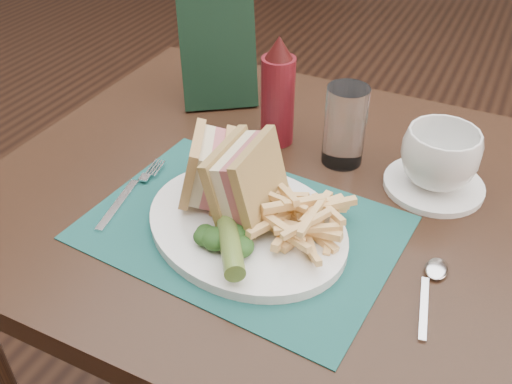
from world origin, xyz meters
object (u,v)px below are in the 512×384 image
Objects in this scene: plate at (246,226)px; sandwich_half_b at (233,176)px; saucer at (433,185)px; drinking_glass at (345,126)px; coffee_cup at (440,158)px; table_main at (280,344)px; ketchup_bottle at (278,91)px; check_presenter at (218,47)px; sandwich_half_a at (193,167)px; placemat at (242,228)px.

plate is 2.60× the size of sandwich_half_b.
plate is 2.00× the size of saucer.
sandwich_half_b reaches higher than drinking_glass.
coffee_cup is (0.24, 0.20, -0.02)m from sandwich_half_b.
ketchup_bottle reaches higher than table_main.
ketchup_bottle reaches higher than plate.
coffee_cup is at bearing 0.00° from saucer.
ketchup_bottle reaches higher than saucer.
saucer is at bearing -48.38° from check_presenter.
sandwich_half_b is 0.52× the size of check_presenter.
sandwich_half_a reaches higher than table_main.
drinking_glass is at bearing 66.30° from sandwich_half_b.
coffee_cup is at bearing 8.18° from sandwich_half_a.
check_presenter is at bearing 144.38° from plate.
sandwich_half_a is at bearing -127.10° from drinking_glass.
table_main is at bearing -59.50° from ketchup_bottle.
drinking_glass reaches higher than placemat.
coffee_cup is at bearing 44.15° from placemat.
check_presenter reaches higher than table_main.
plate is 0.30m from saucer.
sandwich_half_a is (-0.09, 0.02, 0.06)m from plate.
placemat is 0.01m from plate.
table_main is at bearing -154.02° from saucer.
drinking_glass reaches higher than coffee_cup.
plate is 0.24m from drinking_glass.
saucer is (0.30, 0.19, -0.06)m from sandwich_half_a.
coffee_cup is (0.22, 0.21, 0.05)m from placemat.
coffee_cup is at bearing 39.11° from sandwich_half_b.
plate is at bearing -105.08° from drinking_glass.
table_main is at bearing 18.70° from sandwich_half_a.
plate is 1.34× the size of check_presenter.
check_presenter is at bearing 166.60° from coffee_cup.
saucer is (0.20, 0.10, 0.38)m from table_main.
coffee_cup is (0.30, 0.19, -0.01)m from sandwich_half_a.
saucer is 0.67× the size of check_presenter.
coffee_cup is (0.20, 0.10, 0.43)m from table_main.
plate is 2.65× the size of coffee_cup.
saucer is at bearing 25.98° from table_main.
sandwich_half_b is (-0.04, -0.10, 0.45)m from table_main.
ketchup_bottle is at bearing 120.50° from table_main.
check_presenter reaches higher than drinking_glass.
sandwich_half_a is at bearing -99.04° from ketchup_bottle.
sandwich_half_b reaches higher than placemat.
plate is 0.25m from ketchup_bottle.
placemat is 3.20× the size of drinking_glass.
table_main is 0.57m from check_presenter.
check_presenter is (-0.22, 0.32, 0.10)m from plate.
placemat is 2.24× the size of ketchup_bottle.
table_main is 4.02× the size of check_presenter.
coffee_cup is (0.21, 0.21, 0.05)m from plate.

